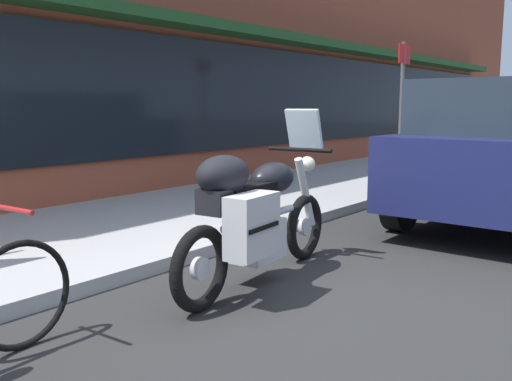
# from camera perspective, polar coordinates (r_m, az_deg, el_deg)

# --- Properties ---
(ground_plane) EXTENTS (80.00, 80.00, 0.00)m
(ground_plane) POSITION_cam_1_polar(r_m,az_deg,el_deg) (4.24, 2.14, -10.66)
(ground_plane) COLOR #2A2A2A
(storefront_building) EXTENTS (24.90, 0.90, 7.32)m
(storefront_building) POSITION_cam_1_polar(r_m,az_deg,el_deg) (13.57, 9.30, 17.86)
(storefront_building) COLOR brown
(storefront_building) RESTS_ON ground_plane
(sidewalk_curb) EXTENTS (30.00, 2.97, 0.12)m
(sidewalk_curb) POSITION_cam_1_polar(r_m,az_deg,el_deg) (13.25, 16.31, 2.59)
(sidewalk_curb) COLOR #A2A2A2
(sidewalk_curb) RESTS_ON ground_plane
(touring_motorcycle) EXTENTS (2.16, 0.81, 1.38)m
(touring_motorcycle) POSITION_cam_1_polar(r_m,az_deg,el_deg) (4.26, -0.12, -2.24)
(touring_motorcycle) COLOR black
(touring_motorcycle) RESTS_ON ground_plane
(parking_sign_pole) EXTENTS (0.44, 0.07, 2.35)m
(parking_sign_pole) POSITION_cam_1_polar(r_m,az_deg,el_deg) (9.94, 14.81, 9.12)
(parking_sign_pole) COLOR #59595B
(parking_sign_pole) RESTS_ON sidewalk_curb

